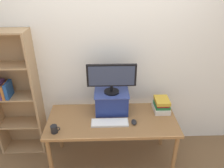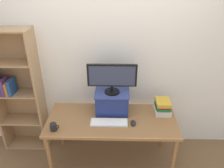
{
  "view_description": "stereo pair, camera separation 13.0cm",
  "coord_description": "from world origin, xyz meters",
  "px_view_note": "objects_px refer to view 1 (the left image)",
  "views": [
    {
      "loc": [
        -0.08,
        -2.15,
        2.33
      ],
      "look_at": [
        0.0,
        0.07,
        1.15
      ],
      "focal_mm": 35.0,
      "sensor_mm": 36.0,
      "label": 1
    },
    {
      "loc": [
        0.05,
        -2.15,
        2.33
      ],
      "look_at": [
        0.0,
        0.07,
        1.15
      ],
      "focal_mm": 35.0,
      "sensor_mm": 36.0,
      "label": 2
    }
  ],
  "objects_px": {
    "desk": "(112,124)",
    "coffee_mug": "(54,129)",
    "keyboard": "(110,123)",
    "book_stack": "(161,105)",
    "bookshelf_unit": "(14,95)",
    "riser_box": "(112,101)",
    "computer_monitor": "(112,77)",
    "computer_mouse": "(134,122)"
  },
  "relations": [
    {
      "from": "desk",
      "to": "coffee_mug",
      "type": "xyz_separation_m",
      "value": [
        -0.65,
        -0.22,
        0.12
      ]
    },
    {
      "from": "keyboard",
      "to": "coffee_mug",
      "type": "height_order",
      "value": "coffee_mug"
    },
    {
      "from": "desk",
      "to": "keyboard",
      "type": "xyz_separation_m",
      "value": [
        -0.03,
        -0.09,
        0.08
      ]
    },
    {
      "from": "keyboard",
      "to": "book_stack",
      "type": "xyz_separation_m",
      "value": [
        0.67,
        0.25,
        0.07
      ]
    },
    {
      "from": "bookshelf_unit",
      "to": "riser_box",
      "type": "xyz_separation_m",
      "value": [
        1.27,
        -0.16,
        -0.03
      ]
    },
    {
      "from": "bookshelf_unit",
      "to": "computer_monitor",
      "type": "bearing_deg",
      "value": -7.13
    },
    {
      "from": "bookshelf_unit",
      "to": "book_stack",
      "type": "height_order",
      "value": "bookshelf_unit"
    },
    {
      "from": "desk",
      "to": "computer_mouse",
      "type": "xyz_separation_m",
      "value": [
        0.26,
        -0.09,
        0.09
      ]
    },
    {
      "from": "bookshelf_unit",
      "to": "riser_box",
      "type": "distance_m",
      "value": 1.28
    },
    {
      "from": "desk",
      "to": "book_stack",
      "type": "distance_m",
      "value": 0.68
    },
    {
      "from": "keyboard",
      "to": "coffee_mug",
      "type": "relative_size",
      "value": 4.15
    },
    {
      "from": "riser_box",
      "to": "book_stack",
      "type": "distance_m",
      "value": 0.64
    },
    {
      "from": "desk",
      "to": "computer_monitor",
      "type": "distance_m",
      "value": 0.58
    },
    {
      "from": "keyboard",
      "to": "desk",
      "type": "bearing_deg",
      "value": 71.34
    },
    {
      "from": "riser_box",
      "to": "coffee_mug",
      "type": "bearing_deg",
      "value": -148.92
    },
    {
      "from": "book_stack",
      "to": "keyboard",
      "type": "bearing_deg",
      "value": -159.48
    },
    {
      "from": "computer_mouse",
      "to": "book_stack",
      "type": "distance_m",
      "value": 0.46
    },
    {
      "from": "bookshelf_unit",
      "to": "computer_mouse",
      "type": "height_order",
      "value": "bookshelf_unit"
    },
    {
      "from": "riser_box",
      "to": "computer_monitor",
      "type": "relative_size",
      "value": 0.72
    },
    {
      "from": "keyboard",
      "to": "computer_mouse",
      "type": "relative_size",
      "value": 4.22
    },
    {
      "from": "coffee_mug",
      "to": "desk",
      "type": "bearing_deg",
      "value": 18.88
    },
    {
      "from": "riser_box",
      "to": "bookshelf_unit",
      "type": "bearing_deg",
      "value": 172.94
    },
    {
      "from": "desk",
      "to": "computer_mouse",
      "type": "relative_size",
      "value": 15.1
    },
    {
      "from": "computer_monitor",
      "to": "desk",
      "type": "bearing_deg",
      "value": -90.61
    },
    {
      "from": "desk",
      "to": "book_stack",
      "type": "relative_size",
      "value": 6.28
    },
    {
      "from": "riser_box",
      "to": "computer_monitor",
      "type": "height_order",
      "value": "computer_monitor"
    },
    {
      "from": "riser_box",
      "to": "computer_mouse",
      "type": "bearing_deg",
      "value": -45.77
    },
    {
      "from": "book_stack",
      "to": "coffee_mug",
      "type": "relative_size",
      "value": 2.37
    },
    {
      "from": "keyboard",
      "to": "book_stack",
      "type": "relative_size",
      "value": 1.75
    },
    {
      "from": "computer_mouse",
      "to": "computer_monitor",
      "type": "bearing_deg",
      "value": 134.39
    },
    {
      "from": "desk",
      "to": "coffee_mug",
      "type": "distance_m",
      "value": 0.7
    },
    {
      "from": "riser_box",
      "to": "desk",
      "type": "bearing_deg",
      "value": -90.61
    },
    {
      "from": "computer_mouse",
      "to": "coffee_mug",
      "type": "xyz_separation_m",
      "value": [
        -0.91,
        -0.13,
        0.03
      ]
    },
    {
      "from": "desk",
      "to": "riser_box",
      "type": "bearing_deg",
      "value": 89.39
    },
    {
      "from": "keyboard",
      "to": "book_stack",
      "type": "height_order",
      "value": "book_stack"
    },
    {
      "from": "bookshelf_unit",
      "to": "computer_monitor",
      "type": "height_order",
      "value": "bookshelf_unit"
    },
    {
      "from": "computer_monitor",
      "to": "book_stack",
      "type": "xyz_separation_m",
      "value": [
        0.64,
        -0.01,
        -0.41
      ]
    },
    {
      "from": "desk",
      "to": "book_stack",
      "type": "xyz_separation_m",
      "value": [
        0.64,
        0.16,
        0.15
      ]
    },
    {
      "from": "riser_box",
      "to": "book_stack",
      "type": "height_order",
      "value": "riser_box"
    },
    {
      "from": "keyboard",
      "to": "computer_monitor",
      "type": "bearing_deg",
      "value": 83.07
    },
    {
      "from": "desk",
      "to": "computer_monitor",
      "type": "height_order",
      "value": "computer_monitor"
    },
    {
      "from": "computer_monitor",
      "to": "computer_mouse",
      "type": "relative_size",
      "value": 5.68
    }
  ]
}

